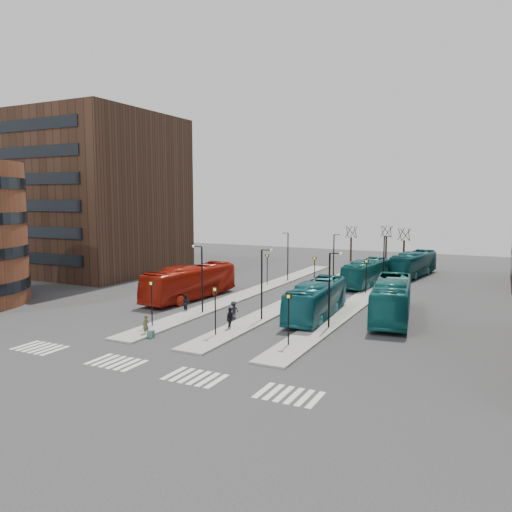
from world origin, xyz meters
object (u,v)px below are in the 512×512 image
at_px(red_bus, 190,282).
at_px(commuter_b, 230,319).
at_px(teal_bus_a, 316,299).
at_px(suitcase, 151,334).
at_px(commuter_c, 234,310).
at_px(teal_bus_c, 392,299).
at_px(teal_bus_b, 366,273).
at_px(traveller, 146,325).
at_px(commuter_a, 186,303).
at_px(teal_bus_d, 414,264).

bearing_deg(red_bus, commuter_b, -37.79).
bearing_deg(teal_bus_a, suitcase, -130.57).
xyz_separation_m(suitcase, commuter_c, (2.71, 8.00, 0.49)).
bearing_deg(suitcase, teal_bus_c, 37.52).
relative_size(red_bus, teal_bus_b, 1.13).
bearing_deg(suitcase, teal_bus_b, 67.26).
relative_size(suitcase, teal_bus_a, 0.05).
bearing_deg(teal_bus_b, suitcase, -102.77).
distance_m(red_bus, traveller, 14.14).
height_order(traveller, commuter_a, commuter_a).
bearing_deg(red_bus, traveller, -65.18).
xyz_separation_m(suitcase, traveller, (-0.79, 0.43, 0.50)).
bearing_deg(teal_bus_b, commuter_a, -114.43).
height_order(commuter_a, commuter_b, commuter_b).
xyz_separation_m(teal_bus_b, commuter_c, (-6.11, -21.90, -0.76)).
distance_m(red_bus, teal_bus_a, 14.70).
relative_size(teal_bus_a, teal_bus_c, 0.91).
relative_size(suitcase, teal_bus_d, 0.05).
bearing_deg(teal_bus_c, traveller, -146.92).
xyz_separation_m(teal_bus_a, teal_bus_c, (6.04, 2.55, 0.15)).
xyz_separation_m(commuter_b, commuter_c, (-1.55, 3.39, -0.15)).
bearing_deg(teal_bus_b, teal_bus_c, -64.69).
bearing_deg(teal_bus_a, commuter_b, -126.49).
height_order(teal_bus_c, traveller, teal_bus_c).
xyz_separation_m(teal_bus_a, commuter_b, (-4.69, -7.21, -0.67)).
distance_m(teal_bus_d, commuter_b, 36.50).
xyz_separation_m(traveller, commuter_b, (5.04, 4.18, 0.14)).
height_order(teal_bus_b, teal_bus_c, teal_bus_c).
distance_m(teal_bus_a, commuter_b, 8.63).
relative_size(suitcase, teal_bus_c, 0.05).
bearing_deg(commuter_b, traveller, 124.16).
xyz_separation_m(commuter_a, commuter_b, (6.86, -3.89, 0.11)).
height_order(teal_bus_c, teal_bus_d, teal_bus_c).
xyz_separation_m(suitcase, commuter_a, (-2.61, 8.49, 0.53)).
height_order(red_bus, commuter_b, red_bus).
distance_m(teal_bus_b, traveller, 31.00).
bearing_deg(traveller, commuter_c, 66.34).
distance_m(teal_bus_d, traveller, 41.92).
bearing_deg(traveller, teal_bus_c, 42.64).
xyz_separation_m(teal_bus_c, commuter_b, (-10.73, -9.77, -0.82)).
relative_size(suitcase, commuter_b, 0.31).
xyz_separation_m(suitcase, teal_bus_b, (8.82, 29.90, 1.26)).
height_order(red_bus, traveller, red_bus).
bearing_deg(red_bus, teal_bus_c, 6.67).
relative_size(teal_bus_a, commuter_a, 6.97).
bearing_deg(suitcase, teal_bus_d, 66.05).
relative_size(red_bus, commuter_c, 8.02).
bearing_deg(red_bus, teal_bus_a, -2.53).
height_order(teal_bus_a, teal_bus_d, teal_bus_d).
height_order(teal_bus_c, commuter_b, teal_bus_c).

